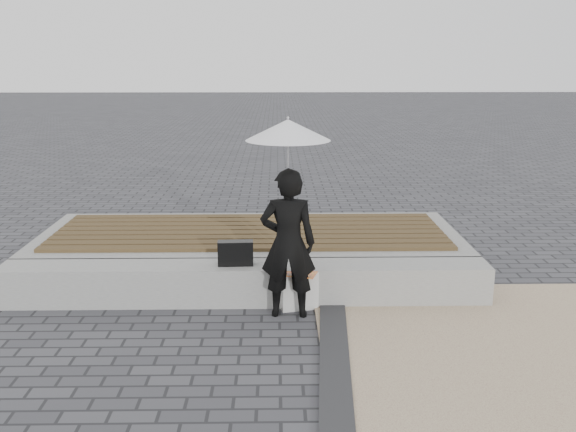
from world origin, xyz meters
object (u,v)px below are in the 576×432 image
object	(u,v)px
parasol	(288,130)
seating_ledge	(246,283)
handbag	(236,253)
canvas_tote	(299,290)
woman	(288,243)

from	to	relation	value
parasol	seating_ledge	bearing A→B (deg)	138.73
handbag	canvas_tote	xyz separation A→B (m)	(0.64, -0.19, -0.33)
woman	handbag	bearing A→B (deg)	-32.05
seating_ledge	parasol	bearing A→B (deg)	-41.27
parasol	handbag	bearing A→B (deg)	146.17
seating_ledge	handbag	bearing A→B (deg)	-165.41
handbag	woman	bearing A→B (deg)	-36.53
seating_ledge	woman	bearing A→B (deg)	-41.27
parasol	canvas_tote	bearing A→B (deg)	55.13
parasol	handbag	distance (m)	1.43
handbag	canvas_tote	size ratio (longest dim) A/B	0.93
woman	parasol	bearing A→B (deg)	-0.00
woman	canvas_tote	bearing A→B (deg)	-123.09
woman	seating_ledge	bearing A→B (deg)	-39.49
handbag	canvas_tote	distance (m)	0.75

